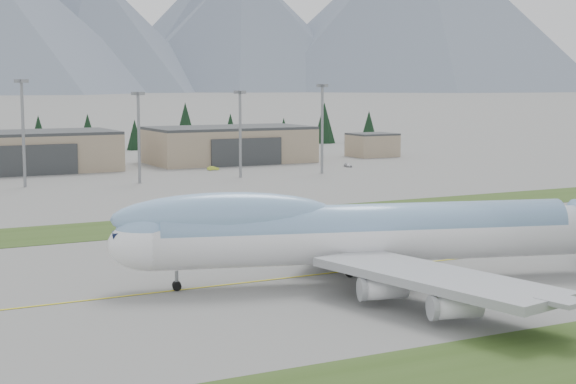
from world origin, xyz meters
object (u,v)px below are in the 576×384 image
service_vehicle_c (348,167)px  service_vehicle_b (213,170)px  boeing_747_freighter (369,232)px  hangar_right (229,144)px  hangar_center (25,151)px

service_vehicle_c → service_vehicle_b: bearing=175.1°
boeing_747_freighter → service_vehicle_b: boeing_747_freighter is taller
boeing_747_freighter → service_vehicle_c: 146.60m
boeing_747_freighter → hangar_right: boeing_747_freighter is taller
hangar_center → service_vehicle_c: bearing=-19.1°
hangar_right → hangar_center: bearing=180.0°
boeing_747_freighter → service_vehicle_c: (73.20, 126.87, -6.10)m
boeing_747_freighter → service_vehicle_b: 140.04m
service_vehicle_b → service_vehicle_c: (37.96, -8.53, 0.00)m
hangar_right → service_vehicle_b: size_ratio=14.30×
boeing_747_freighter → hangar_right: bearing=88.7°
service_vehicle_c → hangar_right: bearing=137.6°
hangar_center → hangar_right: (60.00, 0.00, 0.00)m
boeing_747_freighter → hangar_center: size_ratio=1.46×
boeing_747_freighter → hangar_right: (48.81, 156.06, -0.72)m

